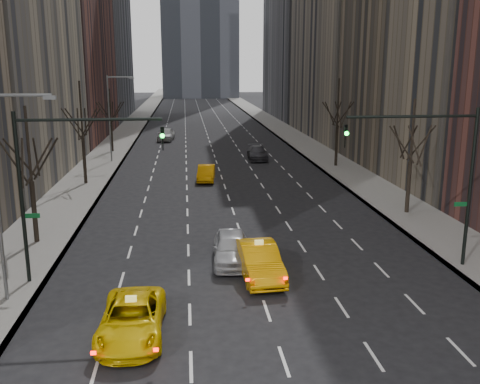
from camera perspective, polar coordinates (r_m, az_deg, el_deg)
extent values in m
cube|color=slate|center=(83.71, -12.04, 6.15)|extent=(4.50, 320.00, 0.15)
cube|color=slate|center=(84.66, 4.78, 6.47)|extent=(4.50, 320.00, 0.15)
cylinder|color=black|center=(32.88, -21.09, -1.98)|extent=(0.28, 0.28, 3.57)
cylinder|color=black|center=(32.13, -21.67, 4.76)|extent=(0.16, 0.16, 4.25)
cylinder|color=black|center=(33.02, -20.90, 3.46)|extent=(0.42, 1.80, 2.52)
cylinder|color=black|center=(32.33, -20.01, 3.34)|extent=(1.74, 0.72, 2.52)
cylinder|color=black|center=(31.56, -20.64, 3.06)|extent=(1.46, 1.25, 2.52)
cylinder|color=black|center=(31.50, -22.19, 2.91)|extent=(0.42, 1.80, 2.52)
cylinder|color=black|center=(32.21, -23.05, 3.04)|extent=(1.74, 0.72, 2.52)
cylinder|color=black|center=(32.97, -22.38, 3.32)|extent=(1.46, 1.25, 2.52)
cylinder|color=black|center=(48.10, -16.26, 3.26)|extent=(0.28, 0.28, 3.99)
cylinder|color=black|center=(47.57, -16.61, 8.45)|extent=(0.16, 0.16, 4.75)
cylinder|color=black|center=(48.47, -16.16, 7.20)|extent=(0.42, 1.80, 2.52)
cylinder|color=black|center=(47.81, -15.50, 7.16)|extent=(1.74, 0.72, 2.52)
cylinder|color=black|center=(47.01, -15.84, 7.04)|extent=(1.46, 1.25, 2.52)
cylinder|color=black|center=(46.87, -16.88, 6.96)|extent=(0.42, 1.80, 2.52)
cylinder|color=black|center=(47.54, -17.54, 6.99)|extent=(1.74, 0.72, 2.52)
cylinder|color=black|center=(48.33, -17.17, 7.11)|extent=(1.46, 1.25, 2.52)
cylinder|color=black|center=(65.73, -13.51, 5.73)|extent=(0.28, 0.28, 3.36)
cylinder|color=black|center=(65.37, -13.69, 8.92)|extent=(0.16, 0.16, 4.00)
cylinder|color=black|center=(66.25, -13.42, 8.32)|extent=(0.42, 1.80, 2.52)
cylinder|color=black|center=(65.62, -12.91, 8.30)|extent=(1.74, 0.72, 2.52)
cylinder|color=black|center=(64.80, -13.13, 8.23)|extent=(1.46, 1.25, 2.52)
cylinder|color=black|center=(64.61, -13.88, 8.18)|extent=(0.42, 1.80, 2.52)
cylinder|color=black|center=(65.25, -14.39, 8.20)|extent=(1.74, 0.72, 2.52)
cylinder|color=black|center=(66.06, -14.16, 8.27)|extent=(1.46, 1.25, 2.52)
cylinder|color=black|center=(38.70, 17.52, 0.51)|extent=(0.28, 0.28, 3.57)
cylinder|color=black|center=(38.07, 17.93, 6.26)|extent=(0.16, 0.16, 4.25)
cylinder|color=black|center=(39.01, 17.54, 5.11)|extent=(0.42, 1.80, 2.52)
cylinder|color=black|center=(38.77, 18.76, 4.97)|extent=(1.74, 0.72, 2.52)
cylinder|color=black|center=(37.95, 19.08, 4.78)|extent=(1.46, 1.25, 2.52)
cylinder|color=black|center=(37.35, 18.13, 4.73)|extent=(0.42, 1.80, 2.52)
cylinder|color=black|center=(37.59, 16.88, 4.87)|extent=(1.74, 0.72, 2.52)
cylinder|color=black|center=(38.43, 16.60, 5.06)|extent=(1.46, 1.25, 2.52)
cylinder|color=black|center=(55.36, 10.25, 4.84)|extent=(0.28, 0.28, 3.99)
cylinder|color=black|center=(54.90, 10.44, 9.36)|extent=(0.16, 0.16, 4.75)
cylinder|color=black|center=(55.84, 10.30, 8.25)|extent=(0.42, 1.80, 2.52)
cylinder|color=black|center=(55.50, 11.12, 8.18)|extent=(1.74, 0.72, 2.52)
cylinder|color=black|center=(54.65, 11.22, 8.10)|extent=(1.46, 1.25, 2.52)
cylinder|color=black|center=(54.14, 10.49, 8.09)|extent=(0.42, 1.80, 2.52)
cylinder|color=black|center=(54.49, 9.65, 8.15)|extent=(1.74, 0.72, 2.52)
cylinder|color=black|center=(55.34, 9.57, 8.23)|extent=(1.46, 1.25, 2.52)
cylinder|color=black|center=(26.43, -22.27, -0.71)|extent=(0.18, 0.18, 8.00)
cylinder|color=black|center=(25.10, -15.81, 7.44)|extent=(6.50, 0.14, 0.14)
imported|color=black|center=(24.85, -8.25, 5.66)|extent=(0.18, 0.22, 1.10)
sphere|color=#0CFF33|center=(24.66, -8.28, 5.95)|extent=(0.20, 0.20, 0.20)
cube|color=#0C5926|center=(26.51, -21.29, -2.37)|extent=(0.70, 0.04, 0.22)
cylinder|color=black|center=(28.96, 23.33, 0.35)|extent=(0.18, 0.18, 8.00)
cylinder|color=black|center=(26.99, 17.94, 7.68)|extent=(6.50, 0.14, 0.14)
imported|color=black|center=(25.95, 11.18, 5.86)|extent=(0.18, 0.22, 1.10)
sphere|color=#0CFF33|center=(25.77, 11.31, 6.14)|extent=(0.20, 0.20, 0.20)
cube|color=#0C5926|center=(28.95, 22.50, -1.21)|extent=(0.70, 0.04, 0.22)
cylinder|color=slate|center=(23.60, -22.52, 9.52)|extent=(2.60, 0.14, 0.14)
cube|color=slate|center=(23.30, -19.64, 9.47)|extent=(0.50, 0.22, 0.15)
cylinder|color=slate|center=(58.42, -13.76, 7.59)|extent=(0.16, 0.16, 9.00)
cylinder|color=slate|center=(58.01, -12.70, 11.87)|extent=(2.60, 0.14, 0.14)
cube|color=slate|center=(57.89, -11.49, 11.82)|extent=(0.50, 0.22, 0.15)
imported|color=yellow|center=(21.30, -11.46, -13.12)|extent=(2.45, 5.19, 1.43)
imported|color=#ED9C05|center=(26.30, 2.03, -7.34)|extent=(2.10, 5.16, 1.66)
imported|color=#A8AAB0|center=(28.14, -0.93, -5.97)|extent=(2.18, 4.85, 1.62)
imported|color=orange|center=(48.12, -3.62, 2.03)|extent=(1.87, 4.36, 1.40)
imported|color=#313036|center=(59.02, 1.87, 4.18)|extent=(2.27, 5.15, 1.47)
imported|color=silver|center=(75.00, -7.91, 6.12)|extent=(2.53, 5.22, 1.72)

